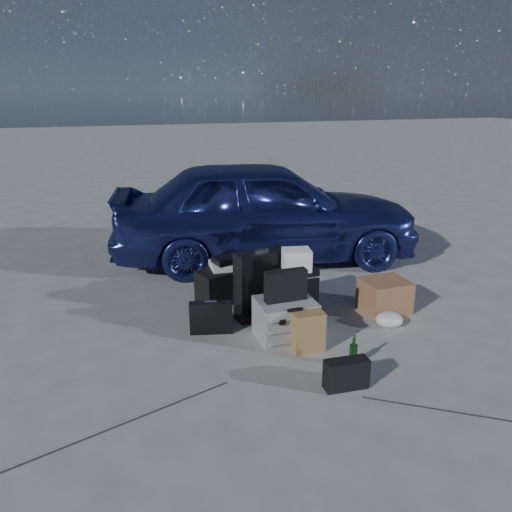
{
  "coord_description": "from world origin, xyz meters",
  "views": [
    {
      "loc": [
        -1.53,
        -3.51,
        2.18
      ],
      "look_at": [
        -0.05,
        0.85,
        0.64
      ],
      "focal_mm": 35.0,
      "sensor_mm": 36.0,
      "label": 1
    }
  ],
  "objects_px": {
    "suitcase_left": "(261,284)",
    "car": "(265,210)",
    "suitcase_right": "(294,296)",
    "briefcase": "(211,318)",
    "duffel_bag": "(230,283)",
    "pelican_case": "(285,319)",
    "cardboard_box": "(384,296)",
    "green_bottle": "(353,352)"
  },
  "relations": [
    {
      "from": "suitcase_left",
      "to": "car",
      "type": "bearing_deg",
      "value": 58.48
    },
    {
      "from": "car",
      "to": "suitcase_left",
      "type": "height_order",
      "value": "car"
    },
    {
      "from": "suitcase_left",
      "to": "suitcase_right",
      "type": "bearing_deg",
      "value": -49.68
    },
    {
      "from": "briefcase",
      "to": "duffel_bag",
      "type": "relative_size",
      "value": 0.55
    },
    {
      "from": "duffel_bag",
      "to": "briefcase",
      "type": "bearing_deg",
      "value": -136.78
    },
    {
      "from": "pelican_case",
      "to": "briefcase",
      "type": "distance_m",
      "value": 0.69
    },
    {
      "from": "duffel_bag",
      "to": "cardboard_box",
      "type": "relative_size",
      "value": 1.62
    },
    {
      "from": "pelican_case",
      "to": "briefcase",
      "type": "bearing_deg",
      "value": 154.13
    },
    {
      "from": "pelican_case",
      "to": "briefcase",
      "type": "height_order",
      "value": "pelican_case"
    },
    {
      "from": "pelican_case",
      "to": "suitcase_right",
      "type": "xyz_separation_m",
      "value": [
        0.21,
        0.29,
        0.08
      ]
    },
    {
      "from": "suitcase_right",
      "to": "green_bottle",
      "type": "distance_m",
      "value": 0.95
    },
    {
      "from": "suitcase_right",
      "to": "suitcase_left",
      "type": "bearing_deg",
      "value": 143.36
    },
    {
      "from": "car",
      "to": "briefcase",
      "type": "bearing_deg",
      "value": 157.72
    },
    {
      "from": "car",
      "to": "pelican_case",
      "type": "distance_m",
      "value": 2.34
    },
    {
      "from": "car",
      "to": "green_bottle",
      "type": "distance_m",
      "value": 2.91
    },
    {
      "from": "suitcase_right",
      "to": "pelican_case",
      "type": "bearing_deg",
      "value": -123.19
    },
    {
      "from": "briefcase",
      "to": "suitcase_left",
      "type": "relative_size",
      "value": 0.58
    },
    {
      "from": "suitcase_right",
      "to": "briefcase",
      "type": "bearing_deg",
      "value": -178.9
    },
    {
      "from": "pelican_case",
      "to": "duffel_bag",
      "type": "relative_size",
      "value": 0.71
    },
    {
      "from": "car",
      "to": "suitcase_right",
      "type": "bearing_deg",
      "value": 179.01
    },
    {
      "from": "briefcase",
      "to": "pelican_case",
      "type": "bearing_deg",
      "value": -12.58
    },
    {
      "from": "cardboard_box",
      "to": "pelican_case",
      "type": "bearing_deg",
      "value": -169.26
    },
    {
      "from": "pelican_case",
      "to": "cardboard_box",
      "type": "height_order",
      "value": "pelican_case"
    },
    {
      "from": "suitcase_left",
      "to": "green_bottle",
      "type": "distance_m",
      "value": 1.24
    },
    {
      "from": "briefcase",
      "to": "suitcase_right",
      "type": "xyz_separation_m",
      "value": [
        0.83,
        -0.02,
        0.12
      ]
    },
    {
      "from": "pelican_case",
      "to": "suitcase_left",
      "type": "distance_m",
      "value": 0.54
    },
    {
      "from": "suitcase_right",
      "to": "green_bottle",
      "type": "xyz_separation_m",
      "value": [
        0.14,
        -0.93,
        -0.14
      ]
    },
    {
      "from": "briefcase",
      "to": "cardboard_box",
      "type": "height_order",
      "value": "cardboard_box"
    },
    {
      "from": "pelican_case",
      "to": "suitcase_right",
      "type": "bearing_deg",
      "value": 55.33
    },
    {
      "from": "duffel_bag",
      "to": "suitcase_left",
      "type": "bearing_deg",
      "value": -89.84
    },
    {
      "from": "pelican_case",
      "to": "cardboard_box",
      "type": "distance_m",
      "value": 1.21
    },
    {
      "from": "pelican_case",
      "to": "briefcase",
      "type": "relative_size",
      "value": 1.28
    },
    {
      "from": "cardboard_box",
      "to": "suitcase_right",
      "type": "bearing_deg",
      "value": 176.03
    },
    {
      "from": "pelican_case",
      "to": "duffel_bag",
      "type": "bearing_deg",
      "value": 103.51
    },
    {
      "from": "car",
      "to": "suitcase_left",
      "type": "relative_size",
      "value": 5.73
    },
    {
      "from": "suitcase_left",
      "to": "cardboard_box",
      "type": "height_order",
      "value": "suitcase_left"
    },
    {
      "from": "suitcase_left",
      "to": "cardboard_box",
      "type": "relative_size",
      "value": 1.55
    },
    {
      "from": "car",
      "to": "green_bottle",
      "type": "bearing_deg",
      "value": -174.61
    },
    {
      "from": "suitcase_left",
      "to": "cardboard_box",
      "type": "bearing_deg",
      "value": -23.48
    },
    {
      "from": "suitcase_left",
      "to": "suitcase_right",
      "type": "height_order",
      "value": "suitcase_left"
    },
    {
      "from": "duffel_bag",
      "to": "green_bottle",
      "type": "relative_size",
      "value": 2.75
    },
    {
      "from": "suitcase_right",
      "to": "cardboard_box",
      "type": "bearing_deg",
      "value": -1.6
    }
  ]
}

